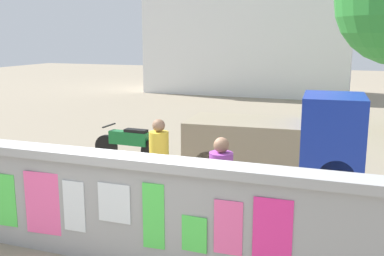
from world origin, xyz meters
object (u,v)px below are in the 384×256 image
Objects in this scene: person_bystander at (159,155)px; bicycle_near at (56,188)px; person_walking at (221,181)px; auto_rickshaw_truck at (283,138)px; motorcycle at (130,143)px.

bicycle_near is at bearing -162.70° from person_bystander.
person_walking is (3.17, -0.45, 0.62)m from bicycle_near.
bicycle_near is 3.26m from person_walking.
bicycle_near is (-3.53, -2.97, -0.54)m from auto_rickshaw_truck.
bicycle_near is 1.95m from person_bystander.
person_walking is at bearing -35.38° from person_bystander.
person_bystander is (-1.40, 1.00, 0.00)m from person_walking.
person_walking is 1.72m from person_bystander.
person_bystander is (-1.76, -2.42, 0.09)m from auto_rickshaw_truck.
motorcycle is 3.18m from bicycle_near.
motorcycle is 4.94m from person_walking.
auto_rickshaw_truck is at bearing -3.06° from motorcycle.
person_walking is at bearing -95.96° from auto_rickshaw_truck.
person_walking reaches higher than bicycle_near.
motorcycle is at bearing 176.94° from auto_rickshaw_truck.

